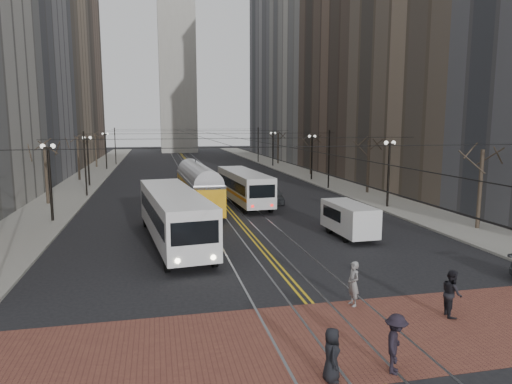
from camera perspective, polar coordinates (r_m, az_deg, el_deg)
name	(u,v)px	position (r m, az deg, el deg)	size (l,w,h in m)	color
ground	(302,295)	(20.30, 5.83, -12.72)	(260.00, 260.00, 0.00)	black
sidewalk_left	(87,179)	(63.99, -20.43, 1.51)	(5.00, 140.00, 0.15)	gray
sidewalk_right	(304,174)	(66.75, 6.00, 2.28)	(5.00, 140.00, 0.15)	gray
crosswalk_band	(339,337)	(16.86, 10.28, -17.41)	(25.00, 6.00, 0.01)	brown
streetcar_rails	(201,177)	(63.65, -6.93, 1.89)	(4.80, 130.00, 0.02)	gray
centre_lines	(201,177)	(63.65, -6.93, 1.90)	(0.42, 130.00, 0.01)	gold
building_left_midfar	(15,7)	(88.62, -27.92, 19.78)	(20.00, 20.00, 52.00)	#816D59
building_left_far	(56,62)	(106.50, -23.70, 14.71)	(16.00, 20.00, 40.00)	brown
building_right_mid	(372,57)	(71.93, 14.25, 16.04)	(16.00, 20.00, 34.00)	brown
building_right_midfar	(334,23)	(92.28, 9.74, 20.13)	(20.00, 20.00, 52.00)	#9D9A93
building_right_far	(292,68)	(109.34, 4.57, 15.20)	(16.00, 20.00, 40.00)	slate
clock_tower	(176,7)	(123.44, -10.02, 21.86)	(12.00, 12.00, 66.00)	#B2AFA5
lamp_posts	(216,168)	(47.29, -5.08, 3.03)	(27.60, 57.20, 5.60)	black
street_trees	(208,163)	(53.72, -5.97, 3.68)	(31.68, 53.28, 5.60)	#382D23
trolley_wires	(209,155)	(53.23, -5.94, 4.68)	(25.96, 120.00, 6.60)	black
transit_bus	(174,218)	(28.39, -10.25, -3.19)	(2.72, 13.03, 3.26)	white
streetcar	(198,191)	(39.75, -7.23, 0.07)	(2.39, 12.88, 3.04)	#FEB116
rear_bus	(244,188)	(41.70, -1.51, 0.51)	(2.50, 11.51, 3.00)	silver
cargo_van	(349,221)	(30.28, 11.54, -3.51)	(1.92, 4.98, 2.20)	white
sedan_grey	(273,195)	(42.44, 2.09, -0.40)	(1.73, 4.30, 1.46)	#3D4144
sedan_silver	(245,176)	(56.71, -1.33, 1.98)	(1.75, 5.02, 1.65)	#9EA1A5
pedestrian_a	(332,355)	(14.03, 9.44, -19.41)	(0.77, 0.50, 1.58)	black
pedestrian_b	(353,284)	(19.24, 12.08, -11.13)	(0.67, 0.44, 1.83)	gray
pedestrian_c	(452,293)	(19.39, 23.27, -11.53)	(0.88, 0.69, 1.81)	black
pedestrian_d	(396,344)	(14.76, 17.07, -17.69)	(1.17, 0.67, 1.81)	black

